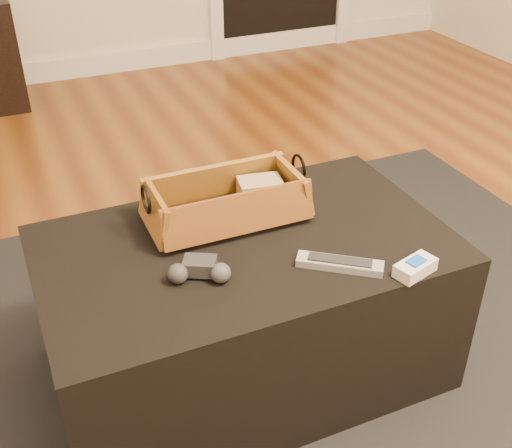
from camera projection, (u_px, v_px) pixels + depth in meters
name	position (u px, v px, depth m)	size (l,w,h in m)	color
floor	(282.00, 398.00, 1.71)	(5.00, 5.50, 0.01)	brown
baseboard	(82.00, 67.00, 3.79)	(5.00, 0.04, 0.12)	white
area_rug	(254.00, 381.00, 1.75)	(2.60, 2.00, 0.01)	black
ottoman	(246.00, 309.00, 1.67)	(1.00, 0.60, 0.42)	black
tv_remote	(221.00, 215.00, 1.62)	(0.22, 0.05, 0.02)	black
cloth_bundle	(260.00, 190.00, 1.69)	(0.11, 0.08, 0.06)	tan
wicker_basket	(226.00, 203.00, 1.62)	(0.42, 0.22, 0.14)	olive
game_controller	(199.00, 270.00, 1.43)	(0.15, 0.11, 0.05)	#272729
silver_remote	(340.00, 264.00, 1.47)	(0.19, 0.15, 0.02)	#A7A9AF
cream_gadget	(415.00, 267.00, 1.45)	(0.11, 0.08, 0.04)	silver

